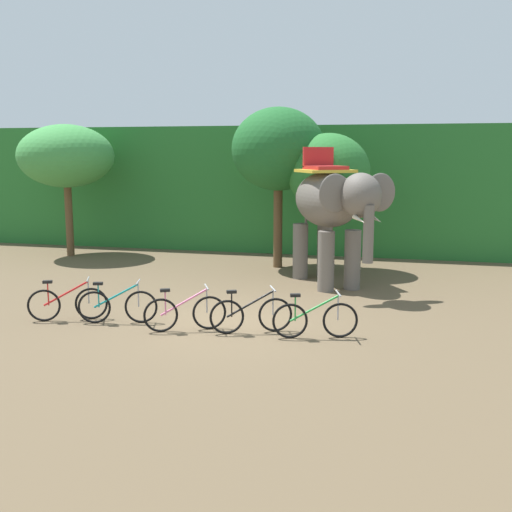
% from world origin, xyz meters
% --- Properties ---
extents(ground_plane, '(80.00, 80.00, 0.00)m').
position_xyz_m(ground_plane, '(0.00, 0.00, 0.00)').
color(ground_plane, brown).
extents(foliage_hedge, '(36.00, 6.00, 4.56)m').
position_xyz_m(foliage_hedge, '(0.00, 12.15, 2.28)').
color(foliage_hedge, '#28702D').
rests_on(foliage_hedge, ground).
extents(tree_center, '(3.29, 3.29, 4.58)m').
position_xyz_m(tree_center, '(-7.94, 7.00, 3.48)').
color(tree_center, brown).
rests_on(tree_center, ground).
extents(tree_center_left, '(2.91, 2.91, 5.02)m').
position_xyz_m(tree_center_left, '(-0.34, 6.63, 3.71)').
color(tree_center_left, brown).
rests_on(tree_center_left, ground).
extents(tree_right, '(2.52, 2.52, 4.21)m').
position_xyz_m(tree_right, '(1.27, 6.39, 3.00)').
color(tree_right, brown).
rests_on(tree_right, ground).
extents(elephant, '(3.28, 4.02, 3.78)m').
position_xyz_m(elephant, '(1.66, 4.20, 2.20)').
color(elephant, '#665E56').
rests_on(elephant, ground).
extents(bike_red, '(1.58, 0.80, 0.92)m').
position_xyz_m(bike_red, '(-3.44, -0.77, 0.39)').
color(bike_red, black).
rests_on(bike_red, ground).
extents(bike_teal, '(1.66, 0.64, 0.92)m').
position_xyz_m(bike_teal, '(-2.28, -0.71, 0.39)').
color(bike_teal, black).
rests_on(bike_teal, ground).
extents(bike_pink, '(1.56, 0.84, 0.92)m').
position_xyz_m(bike_pink, '(-0.66, -0.90, 0.39)').
color(bike_pink, black).
rests_on(bike_pink, ground).
extents(bike_black, '(1.58, 0.80, 0.92)m').
position_xyz_m(bike_black, '(0.69, -0.71, 0.39)').
color(bike_black, black).
rests_on(bike_black, ground).
extents(bike_green, '(1.65, 0.66, 0.92)m').
position_xyz_m(bike_green, '(2.01, -0.75, 0.39)').
color(bike_green, black).
rests_on(bike_green, ground).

